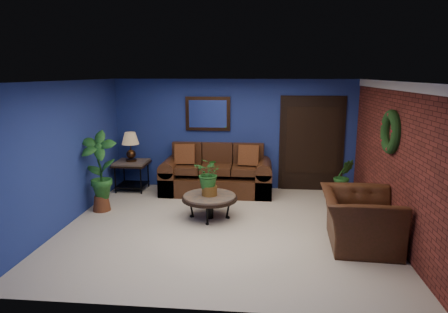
# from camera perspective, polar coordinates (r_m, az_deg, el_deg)

# --- Properties ---
(floor) EXTENTS (5.50, 5.50, 0.00)m
(floor) POSITION_cam_1_polar(r_m,az_deg,el_deg) (7.05, -0.04, -10.01)
(floor) COLOR beige
(floor) RESTS_ON ground
(wall_back) EXTENTS (5.50, 0.04, 2.50)m
(wall_back) POSITION_cam_1_polar(r_m,az_deg,el_deg) (9.14, 1.47, 3.18)
(wall_back) COLOR navy
(wall_back) RESTS_ON ground
(wall_left) EXTENTS (0.04, 5.00, 2.50)m
(wall_left) POSITION_cam_1_polar(r_m,az_deg,el_deg) (7.47, -21.54, 0.39)
(wall_left) COLOR navy
(wall_left) RESTS_ON ground
(wall_right_brick) EXTENTS (0.04, 5.00, 2.50)m
(wall_right_brick) POSITION_cam_1_polar(r_m,az_deg,el_deg) (6.99, 23.01, -0.47)
(wall_right_brick) COLOR maroon
(wall_right_brick) RESTS_ON ground
(ceiling) EXTENTS (5.50, 5.00, 0.02)m
(ceiling) POSITION_cam_1_polar(r_m,az_deg,el_deg) (6.55, -0.04, 10.74)
(ceiling) COLOR silver
(ceiling) RESTS_ON wall_back
(crown_molding) EXTENTS (0.03, 5.00, 0.14)m
(crown_molding) POSITION_cam_1_polar(r_m,az_deg,el_deg) (6.85, 23.57, 9.23)
(crown_molding) COLOR white
(crown_molding) RESTS_ON wall_right_brick
(wall_mirror) EXTENTS (1.02, 0.06, 0.77)m
(wall_mirror) POSITION_cam_1_polar(r_m,az_deg,el_deg) (9.11, -2.33, 6.11)
(wall_mirror) COLOR #3C2212
(wall_mirror) RESTS_ON wall_back
(closet_door) EXTENTS (1.44, 0.06, 2.18)m
(closet_door) POSITION_cam_1_polar(r_m,az_deg,el_deg) (9.19, 12.40, 1.69)
(closet_door) COLOR black
(closet_door) RESTS_ON wall_back
(wreath) EXTENTS (0.16, 0.72, 0.72)m
(wreath) POSITION_cam_1_polar(r_m,az_deg,el_deg) (6.95, 22.72, 3.26)
(wreath) COLOR black
(wreath) RESTS_ON wall_right_brick
(sofa) EXTENTS (2.42, 1.05, 1.09)m
(sofa) POSITION_cam_1_polar(r_m,az_deg,el_deg) (8.96, -0.99, -2.84)
(sofa) COLOR #442013
(sofa) RESTS_ON ground
(coffee_table) EXTENTS (1.02, 1.02, 0.44)m
(coffee_table) POSITION_cam_1_polar(r_m,az_deg,el_deg) (7.35, -2.07, -5.98)
(coffee_table) COLOR #4A4441
(coffee_table) RESTS_ON ground
(end_table) EXTENTS (0.74, 0.74, 0.67)m
(end_table) POSITION_cam_1_polar(r_m,az_deg,el_deg) (9.30, -13.05, -1.59)
(end_table) COLOR #4A4441
(end_table) RESTS_ON ground
(table_lamp) EXTENTS (0.38, 0.38, 0.64)m
(table_lamp) POSITION_cam_1_polar(r_m,az_deg,el_deg) (9.18, -13.22, 1.85)
(table_lamp) COLOR #3C2212
(table_lamp) RESTS_ON end_table
(side_chair) EXTENTS (0.39, 0.39, 0.91)m
(side_chair) POSITION_cam_1_polar(r_m,az_deg,el_deg) (8.91, 1.91, -1.88)
(side_chair) COLOR #572E19
(side_chair) RESTS_ON ground
(armchair) EXTENTS (1.19, 1.34, 0.83)m
(armchair) POSITION_cam_1_polar(r_m,az_deg,el_deg) (6.56, 18.76, -8.52)
(armchair) COLOR #442013
(armchair) RESTS_ON ground
(coffee_plant) EXTENTS (0.64, 0.60, 0.70)m
(coffee_plant) POSITION_cam_1_polar(r_m,az_deg,el_deg) (7.23, -2.10, -2.63)
(coffee_plant) COLOR brown
(coffee_plant) RESTS_ON coffee_table
(floor_plant) EXTENTS (0.43, 0.36, 0.88)m
(floor_plant) POSITION_cam_1_polar(r_m,az_deg,el_deg) (8.73, 16.68, -3.00)
(floor_plant) COLOR brown
(floor_plant) RESTS_ON ground
(tall_plant) EXTENTS (0.71, 0.51, 1.56)m
(tall_plant) POSITION_cam_1_polar(r_m,az_deg,el_deg) (7.98, -17.39, -1.60)
(tall_plant) COLOR brown
(tall_plant) RESTS_ON ground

